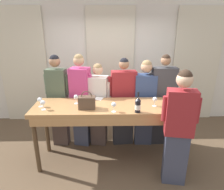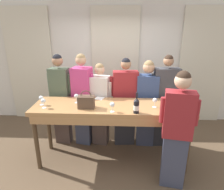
{
  "view_description": "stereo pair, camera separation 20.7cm",
  "coord_description": "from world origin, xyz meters",
  "px_view_note": "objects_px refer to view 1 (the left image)",
  "views": [
    {
      "loc": [
        -0.07,
        -3.01,
        2.28
      ],
      "look_at": [
        0.0,
        0.07,
        1.2
      ],
      "focal_mm": 32.0,
      "sensor_mm": 36.0,
      "label": 1
    },
    {
      "loc": [
        0.14,
        -3.01,
        2.28
      ],
      "look_at": [
        0.0,
        0.07,
        1.2
      ],
      "focal_mm": 32.0,
      "sensor_mm": 36.0,
      "label": 2
    }
  ],
  "objects_px": {
    "handbag": "(87,102)",
    "wine_glass_center_mid": "(169,106)",
    "guest_beige_cap": "(162,100)",
    "wine_bottle": "(138,105)",
    "guest_cream_sweater": "(99,105)",
    "wine_glass_center_left": "(43,103)",
    "host_pouring": "(179,128)",
    "tasting_bar": "(112,112)",
    "wine_glass_front_left": "(169,97)",
    "wine_glass_back_left": "(40,100)",
    "guest_pink_top": "(81,100)",
    "guest_navy_coat": "(145,103)",
    "wine_glass_front_mid": "(155,100)",
    "guest_striped_shirt": "(123,102)",
    "guest_olive_jacket": "(58,100)",
    "wine_glass_front_right": "(177,94)",
    "wine_glass_back_mid": "(114,105)",
    "wine_glass_center_right": "(76,97)"
  },
  "relations": [
    {
      "from": "wine_glass_center_right",
      "to": "guest_pink_top",
      "type": "height_order",
      "value": "guest_pink_top"
    },
    {
      "from": "host_pouring",
      "to": "guest_olive_jacket",
      "type": "bearing_deg",
      "value": 150.58
    },
    {
      "from": "tasting_bar",
      "to": "guest_navy_coat",
      "type": "bearing_deg",
      "value": 41.57
    },
    {
      "from": "wine_glass_front_mid",
      "to": "guest_beige_cap",
      "type": "distance_m",
      "value": 0.71
    },
    {
      "from": "wine_glass_front_left",
      "to": "tasting_bar",
      "type": "bearing_deg",
      "value": -173.79
    },
    {
      "from": "wine_glass_back_mid",
      "to": "guest_navy_coat",
      "type": "distance_m",
      "value": 1.06
    },
    {
      "from": "wine_glass_front_right",
      "to": "guest_pink_top",
      "type": "xyz_separation_m",
      "value": [
        -1.72,
        0.31,
        -0.23
      ]
    },
    {
      "from": "wine_glass_front_left",
      "to": "host_pouring",
      "type": "relative_size",
      "value": 0.09
    },
    {
      "from": "guest_olive_jacket",
      "to": "guest_navy_coat",
      "type": "relative_size",
      "value": 1.06
    },
    {
      "from": "wine_glass_back_left",
      "to": "guest_beige_cap",
      "type": "distance_m",
      "value": 2.21
    },
    {
      "from": "host_pouring",
      "to": "guest_striped_shirt",
      "type": "bearing_deg",
      "value": 122.54
    },
    {
      "from": "handbag",
      "to": "guest_navy_coat",
      "type": "xyz_separation_m",
      "value": [
        1.03,
        0.67,
        -0.28
      ]
    },
    {
      "from": "guest_olive_jacket",
      "to": "guest_pink_top",
      "type": "xyz_separation_m",
      "value": [
        0.43,
        0.0,
        -0.02
      ]
    },
    {
      "from": "wine_glass_front_mid",
      "to": "guest_beige_cap",
      "type": "relative_size",
      "value": 0.09
    },
    {
      "from": "wine_glass_front_right",
      "to": "wine_glass_back_left",
      "type": "distance_m",
      "value": 2.3
    },
    {
      "from": "tasting_bar",
      "to": "wine_glass_front_left",
      "type": "bearing_deg",
      "value": 6.21
    },
    {
      "from": "guest_striped_shirt",
      "to": "host_pouring",
      "type": "relative_size",
      "value": 0.99
    },
    {
      "from": "wine_glass_back_left",
      "to": "guest_pink_top",
      "type": "xyz_separation_m",
      "value": [
        0.56,
        0.58,
        -0.23
      ]
    },
    {
      "from": "wine_glass_center_right",
      "to": "wine_glass_back_left",
      "type": "bearing_deg",
      "value": -168.03
    },
    {
      "from": "wine_glass_front_right",
      "to": "wine_glass_center_left",
      "type": "relative_size",
      "value": 1.0
    },
    {
      "from": "wine_glass_front_mid",
      "to": "wine_glass_center_mid",
      "type": "xyz_separation_m",
      "value": [
        0.16,
        -0.25,
        -0.0
      ]
    },
    {
      "from": "guest_cream_sweater",
      "to": "host_pouring",
      "type": "distance_m",
      "value": 1.6
    },
    {
      "from": "wine_glass_back_left",
      "to": "guest_pink_top",
      "type": "distance_m",
      "value": 0.84
    },
    {
      "from": "wine_glass_center_left",
      "to": "guest_olive_jacket",
      "type": "distance_m",
      "value": 0.74
    },
    {
      "from": "guest_beige_cap",
      "to": "host_pouring",
      "type": "xyz_separation_m",
      "value": [
        -0.05,
        -1.09,
        0.01
      ]
    },
    {
      "from": "wine_bottle",
      "to": "wine_glass_back_left",
      "type": "bearing_deg",
      "value": 170.57
    },
    {
      "from": "guest_navy_coat",
      "to": "guest_beige_cap",
      "type": "xyz_separation_m",
      "value": [
        0.34,
        -0.0,
        0.04
      ]
    },
    {
      "from": "wine_glass_front_mid",
      "to": "wine_glass_back_left",
      "type": "distance_m",
      "value": 1.83
    },
    {
      "from": "handbag",
      "to": "guest_striped_shirt",
      "type": "bearing_deg",
      "value": 47.19
    },
    {
      "from": "guest_navy_coat",
      "to": "wine_glass_back_left",
      "type": "bearing_deg",
      "value": -161.96
    },
    {
      "from": "tasting_bar",
      "to": "wine_glass_front_left",
      "type": "distance_m",
      "value": 0.98
    },
    {
      "from": "guest_pink_top",
      "to": "wine_glass_front_left",
      "type": "bearing_deg",
      "value": -16.79
    },
    {
      "from": "wine_glass_center_left",
      "to": "wine_glass_center_mid",
      "type": "bearing_deg",
      "value": -4.3
    },
    {
      "from": "guest_pink_top",
      "to": "guest_navy_coat",
      "type": "height_order",
      "value": "guest_pink_top"
    },
    {
      "from": "wine_glass_front_right",
      "to": "guest_cream_sweater",
      "type": "relative_size",
      "value": 0.09
    },
    {
      "from": "tasting_bar",
      "to": "wine_glass_center_left",
      "type": "relative_size",
      "value": 16.55
    },
    {
      "from": "tasting_bar",
      "to": "guest_pink_top",
      "type": "bearing_deg",
      "value": 135.84
    },
    {
      "from": "wine_glass_center_left",
      "to": "host_pouring",
      "type": "distance_m",
      "value": 2.03
    },
    {
      "from": "wine_glass_front_right",
      "to": "guest_pink_top",
      "type": "distance_m",
      "value": 1.76
    },
    {
      "from": "guest_olive_jacket",
      "to": "wine_bottle",
      "type": "bearing_deg",
      "value": -31.05
    },
    {
      "from": "wine_glass_center_left",
      "to": "guest_cream_sweater",
      "type": "relative_size",
      "value": 0.09
    },
    {
      "from": "host_pouring",
      "to": "wine_glass_front_mid",
      "type": "bearing_deg",
      "value": 116.2
    },
    {
      "from": "wine_glass_front_mid",
      "to": "guest_striped_shirt",
      "type": "xyz_separation_m",
      "value": [
        -0.45,
        0.6,
        -0.28
      ]
    },
    {
      "from": "wine_glass_center_mid",
      "to": "guest_beige_cap",
      "type": "distance_m",
      "value": 0.89
    },
    {
      "from": "tasting_bar",
      "to": "guest_cream_sweater",
      "type": "distance_m",
      "value": 0.63
    },
    {
      "from": "handbag",
      "to": "wine_glass_center_mid",
      "type": "height_order",
      "value": "handbag"
    },
    {
      "from": "wine_glass_back_left",
      "to": "guest_olive_jacket",
      "type": "xyz_separation_m",
      "value": [
        0.14,
        0.58,
        -0.22
      ]
    },
    {
      "from": "wine_glass_center_right",
      "to": "wine_glass_back_mid",
      "type": "distance_m",
      "value": 0.7
    },
    {
      "from": "wine_bottle",
      "to": "guest_cream_sweater",
      "type": "height_order",
      "value": "guest_cream_sweater"
    },
    {
      "from": "wine_glass_center_left",
      "to": "wine_glass_front_right",
      "type": "bearing_deg",
      "value": 10.11
    }
  ]
}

